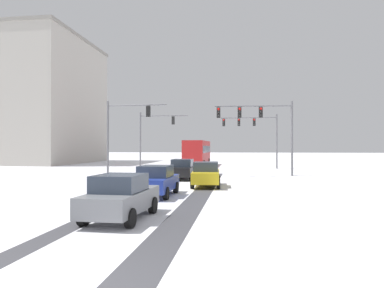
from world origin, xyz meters
TOP-DOWN VIEW (x-y plane):
  - wheel_track_left_lane at (-2.14, 13.42)m, footprint 0.76×29.52m
  - wheel_track_right_lane at (1.22, 13.42)m, footprint 1.10×29.52m
  - sidewalk_kerb_right at (9.19, 12.08)m, footprint 4.00×29.52m
  - traffic_signal_near_left at (-6.40, 22.76)m, footprint 5.24×0.48m
  - traffic_signal_far_right at (5.12, 36.86)m, footprint 6.72×0.44m
  - traffic_signal_near_right at (5.15, 24.66)m, footprint 6.65×0.72m
  - traffic_signal_far_left at (-6.32, 32.87)m, footprint 5.49×0.42m
  - car_black_lead at (-1.15, 21.75)m, footprint 1.87×4.12m
  - car_yellow_cab_second at (1.17, 16.95)m, footprint 2.01×4.19m
  - car_blue_third at (-1.04, 12.23)m, footprint 1.88×4.12m
  - car_grey_fourth at (-0.92, 6.28)m, footprint 1.97×4.17m
  - bus_oncoming at (-2.20, 40.95)m, footprint 2.69×11.00m
  - office_building_far_left_block at (-34.15, 46.96)m, footprint 26.50×20.11m

SIDE VIEW (x-z plane):
  - wheel_track_left_lane at x=-2.14m, z-range 0.00..0.01m
  - wheel_track_right_lane at x=1.22m, z-range 0.00..0.01m
  - sidewalk_kerb_right at x=9.19m, z-range 0.00..0.12m
  - car_black_lead at x=-1.15m, z-range 0.01..1.63m
  - car_yellow_cab_second at x=1.17m, z-range 0.01..1.63m
  - car_blue_third at x=-1.04m, z-range 0.01..1.63m
  - car_grey_fourth at x=-0.92m, z-range 0.01..1.63m
  - bus_oncoming at x=-2.20m, z-range 0.30..3.68m
  - traffic_signal_near_left at x=-6.40m, z-range 1.13..7.63m
  - traffic_signal_far_left at x=-6.32m, z-range 1.14..7.64m
  - traffic_signal_near_right at x=5.15m, z-range 1.56..8.06m
  - traffic_signal_far_right at x=5.12m, z-range 1.56..8.06m
  - office_building_far_left_block at x=-34.15m, z-range 0.01..19.86m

